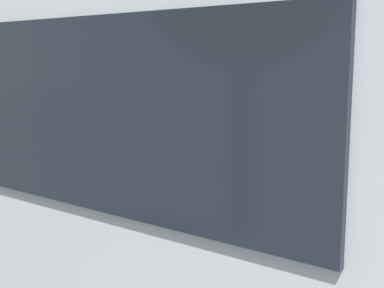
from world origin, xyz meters
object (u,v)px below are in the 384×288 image
spectator_right (112,160)px  parked_motorcycle_blue (34,187)px  parked_motorcycle_silver (209,241)px  stunt_motorcycle (183,139)px  spectator_far_left (254,188)px  spectator_centre (164,166)px  spectator_far_right (64,155)px  spectator_left (194,173)px

spectator_right → parked_motorcycle_blue: (1.27, 0.72, -0.54)m
parked_motorcycle_silver → stunt_motorcycle: bearing=-45.6°
spectator_far_left → spectator_right: (3.04, -0.22, -0.06)m
parked_motorcycle_blue → stunt_motorcycle: bearing=-77.1°
spectator_far_left → spectator_centre: size_ratio=1.03×
spectator_far_right → stunt_motorcycle: (1.45, -4.80, -0.42)m
stunt_motorcycle → parked_motorcycle_silver: bearing=134.4°
spectator_far_right → parked_motorcycle_silver: bearing=171.0°
spectator_right → spectator_far_right: size_ratio=0.99×
spectator_far_left → parked_motorcycle_silver: bearing=70.4°
spectator_left → spectator_right: size_ratio=1.05×
spectator_centre → spectator_far_left: bearing=169.3°
stunt_motorcycle → parked_motorcycle_blue: bearing=102.9°
spectator_far_left → spectator_far_right: size_ratio=1.04×
spectator_left → stunt_motorcycle: (4.36, -4.61, -0.47)m
spectator_right → parked_motorcycle_silver: bearing=163.3°
spectator_left → spectator_right: 1.88m
spectator_centre → parked_motorcycle_blue: bearing=20.5°
spectator_left → spectator_far_right: 2.91m
stunt_motorcycle → spectator_left: bearing=133.4°
spectator_centre → parked_motorcycle_blue: 2.56m
spectator_far_left → spectator_left: (1.16, -0.16, 0.00)m
spectator_right → stunt_motorcycle: spectator_right is taller
parked_motorcycle_silver → spectator_centre: bearing=-29.8°
spectator_left → spectator_right: (1.88, -0.05, -0.06)m
spectator_far_left → parked_motorcycle_blue: 4.38m
spectator_far_left → stunt_motorcycle: bearing=-40.9°
parked_motorcycle_blue → parked_motorcycle_silver: bearing=178.3°
spectator_far_right → parked_motorcycle_blue: bearing=63.0°
spectator_right → spectator_far_right: bearing=13.1°
spectator_right → parked_motorcycle_silver: 2.99m
spectator_far_left → spectator_left: spectator_left is taller
parked_motorcycle_silver → parked_motorcycle_blue: bearing=-1.7°
spectator_left → parked_motorcycle_blue: spectator_left is taller
parked_motorcycle_silver → stunt_motorcycle: stunt_motorcycle is taller
spectator_left → spectator_far_right: size_ratio=1.04×
spectator_left → stunt_motorcycle: size_ratio=0.93×
spectator_centre → stunt_motorcycle: size_ratio=0.90×
spectator_left → parked_motorcycle_blue: (3.15, 0.67, -0.60)m
spectator_centre → spectator_far_right: bearing=10.6°
spectator_far_left → spectator_far_right: bearing=0.3°
spectator_far_left → spectator_far_right: 4.06m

